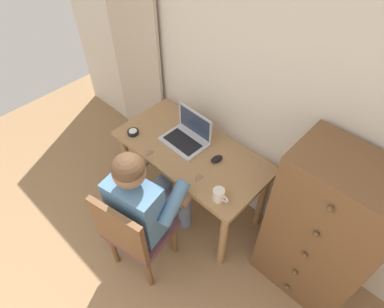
{
  "coord_description": "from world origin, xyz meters",
  "views": [
    {
      "loc": [
        0.8,
        0.59,
        2.49
      ],
      "look_at": [
        -0.28,
        1.73,
        0.82
      ],
      "focal_mm": 30.42,
      "sensor_mm": 36.0,
      "label": 1
    }
  ],
  "objects": [
    {
      "name": "wall_back",
      "position": [
        0.0,
        2.2,
        1.25
      ],
      "size": [
        4.8,
        0.05,
        2.5
      ],
      "primitive_type": "cube",
      "color": "beige",
      "rests_on": "ground_plane"
    },
    {
      "name": "curtain_panel",
      "position": [
        -1.35,
        2.13,
        1.14
      ],
      "size": [
        0.62,
        0.03,
        2.27
      ],
      "primitive_type": "cube",
      "color": "#BCAD99",
      "rests_on": "ground_plane"
    },
    {
      "name": "desk",
      "position": [
        -0.38,
        1.83,
        0.61
      ],
      "size": [
        1.21,
        0.61,
        0.72
      ],
      "color": "#9E754C",
      "rests_on": "ground_plane"
    },
    {
      "name": "dresser",
      "position": [
        0.67,
        1.93,
        0.63
      ],
      "size": [
        0.64,
        0.44,
        1.26
      ],
      "color": "brown",
      "rests_on": "ground_plane"
    },
    {
      "name": "chair",
      "position": [
        -0.28,
        1.14,
        0.48
      ],
      "size": [
        0.49,
        0.47,
        0.86
      ],
      "color": "brown",
      "rests_on": "ground_plane"
    },
    {
      "name": "person_seated",
      "position": [
        -0.31,
        1.32,
        0.66
      ],
      "size": [
        0.6,
        0.64,
        1.18
      ],
      "color": "#6B84AD",
      "rests_on": "ground_plane"
    },
    {
      "name": "laptop",
      "position": [
        -0.47,
        1.88,
        0.77
      ],
      "size": [
        0.35,
        0.26,
        0.24
      ],
      "color": "#B7BABF",
      "rests_on": "desk"
    },
    {
      "name": "computer_mouse",
      "position": [
        -0.17,
        1.87,
        0.73
      ],
      "size": [
        0.07,
        0.11,
        0.03
      ],
      "primitive_type": "ellipsoid",
      "rotation": [
        0.0,
        0.0,
        -0.16
      ],
      "color": "black",
      "rests_on": "desk"
    },
    {
      "name": "desk_clock",
      "position": [
        -0.84,
        1.63,
        0.73
      ],
      "size": [
        0.09,
        0.09,
        0.03
      ],
      "color": "black",
      "rests_on": "desk"
    },
    {
      "name": "coffee_mug",
      "position": [
        0.06,
        1.62,
        0.76
      ],
      "size": [
        0.12,
        0.08,
        0.09
      ],
      "color": "silver",
      "rests_on": "desk"
    }
  ]
}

